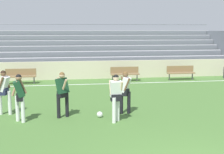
{
  "coord_description": "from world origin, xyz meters",
  "views": [
    {
      "loc": [
        -2.8,
        -5.58,
        3.19
      ],
      "look_at": [
        -0.87,
        7.3,
        1.13
      ],
      "focal_mm": 47.67,
      "sensor_mm": 36.0,
      "label": 1
    }
  ],
  "objects_px": {
    "player_white_wide_left": "(4,88)",
    "player_dark_trailing_run": "(19,94)",
    "bench_near_wall_gap": "(125,73)",
    "player_white_challenging": "(116,94)",
    "soccer_ball": "(100,114)",
    "bench_centre_sideline": "(21,75)",
    "player_white_deep_cover": "(125,89)",
    "bleacher_stand": "(62,50)",
    "player_dark_dropping_back": "(62,91)",
    "bench_far_right": "(181,71)"
  },
  "relations": [
    {
      "from": "player_white_wide_left",
      "to": "player_dark_trailing_run",
      "type": "xyz_separation_m",
      "value": [
        0.71,
        -1.02,
        -0.01
      ]
    },
    {
      "from": "bench_near_wall_gap",
      "to": "player_white_wide_left",
      "type": "height_order",
      "value": "player_white_wide_left"
    },
    {
      "from": "player_white_challenging",
      "to": "soccer_ball",
      "type": "xyz_separation_m",
      "value": [
        -0.5,
        0.62,
        -0.9
      ]
    },
    {
      "from": "soccer_ball",
      "to": "bench_centre_sideline",
      "type": "bearing_deg",
      "value": 117.32
    },
    {
      "from": "bench_centre_sideline",
      "to": "player_white_deep_cover",
      "type": "xyz_separation_m",
      "value": [
        4.96,
        -7.24,
        0.43
      ]
    },
    {
      "from": "bleacher_stand",
      "to": "player_white_wide_left",
      "type": "distance_m",
      "value": 11.74
    },
    {
      "from": "player_white_challenging",
      "to": "player_dark_trailing_run",
      "type": "relative_size",
      "value": 1.0
    },
    {
      "from": "bleacher_stand",
      "to": "bench_centre_sideline",
      "type": "relative_size",
      "value": 14.33
    },
    {
      "from": "player_white_wide_left",
      "to": "player_dark_trailing_run",
      "type": "bearing_deg",
      "value": -55.22
    },
    {
      "from": "bleacher_stand",
      "to": "bench_near_wall_gap",
      "type": "bearing_deg",
      "value": -50.97
    },
    {
      "from": "player_white_deep_cover",
      "to": "player_dark_dropping_back",
      "type": "xyz_separation_m",
      "value": [
        -2.37,
        -0.16,
        0.03
      ]
    },
    {
      "from": "player_white_challenging",
      "to": "player_white_deep_cover",
      "type": "bearing_deg",
      "value": 62.25
    },
    {
      "from": "bleacher_stand",
      "to": "bench_centre_sideline",
      "type": "height_order",
      "value": "bleacher_stand"
    },
    {
      "from": "bench_near_wall_gap",
      "to": "soccer_ball",
      "type": "bearing_deg",
      "value": -107.55
    },
    {
      "from": "bleacher_stand",
      "to": "soccer_ball",
      "type": "distance_m",
      "value": 12.65
    },
    {
      "from": "bench_centre_sideline",
      "to": "player_white_deep_cover",
      "type": "relative_size",
      "value": 1.09
    },
    {
      "from": "bench_near_wall_gap",
      "to": "player_dark_trailing_run",
      "type": "height_order",
      "value": "player_dark_trailing_run"
    },
    {
      "from": "soccer_ball",
      "to": "player_white_wide_left",
      "type": "bearing_deg",
      "value": 165.51
    },
    {
      "from": "bleacher_stand",
      "to": "bench_far_right",
      "type": "xyz_separation_m",
      "value": [
        7.61,
        -4.85,
        -1.1
      ]
    },
    {
      "from": "bench_centre_sideline",
      "to": "player_dark_trailing_run",
      "type": "relative_size",
      "value": 1.06
    },
    {
      "from": "player_white_deep_cover",
      "to": "player_white_challenging",
      "type": "relative_size",
      "value": 0.98
    },
    {
      "from": "player_white_deep_cover",
      "to": "bench_near_wall_gap",
      "type": "bearing_deg",
      "value": 79.19
    },
    {
      "from": "player_white_challenging",
      "to": "player_dark_dropping_back",
      "type": "relative_size",
      "value": 1.0
    },
    {
      "from": "bench_centre_sideline",
      "to": "bench_near_wall_gap",
      "type": "relative_size",
      "value": 1.0
    },
    {
      "from": "bench_far_right",
      "to": "player_white_wide_left",
      "type": "height_order",
      "value": "player_white_wide_left"
    },
    {
      "from": "bleacher_stand",
      "to": "player_dark_trailing_run",
      "type": "distance_m",
      "value": 12.66
    },
    {
      "from": "bench_centre_sideline",
      "to": "bench_far_right",
      "type": "distance_m",
      "value": 10.02
    },
    {
      "from": "player_white_deep_cover",
      "to": "player_dark_trailing_run",
      "type": "xyz_separation_m",
      "value": [
        -3.84,
        -0.48,
        0.03
      ]
    },
    {
      "from": "player_dark_dropping_back",
      "to": "player_dark_trailing_run",
      "type": "distance_m",
      "value": 1.5
    },
    {
      "from": "bench_far_right",
      "to": "soccer_ball",
      "type": "xyz_separation_m",
      "value": [
        -6.09,
        -7.61,
        -0.44
      ]
    },
    {
      "from": "bench_near_wall_gap",
      "to": "player_dark_trailing_run",
      "type": "xyz_separation_m",
      "value": [
        -5.22,
        -7.72,
        0.46
      ]
    },
    {
      "from": "player_white_deep_cover",
      "to": "soccer_ball",
      "type": "relative_size",
      "value": 7.48
    },
    {
      "from": "player_white_deep_cover",
      "to": "bench_far_right",
      "type": "bearing_deg",
      "value": 55.04
    },
    {
      "from": "player_white_deep_cover",
      "to": "player_white_challenging",
      "type": "xyz_separation_m",
      "value": [
        -0.52,
        -0.99,
        0.03
      ]
    },
    {
      "from": "player_dark_dropping_back",
      "to": "player_dark_trailing_run",
      "type": "height_order",
      "value": "same"
    },
    {
      "from": "bleacher_stand",
      "to": "player_white_wide_left",
      "type": "relative_size",
      "value": 15.13
    },
    {
      "from": "player_white_deep_cover",
      "to": "soccer_ball",
      "type": "xyz_separation_m",
      "value": [
        -1.02,
        -0.37,
        -0.87
      ]
    },
    {
      "from": "player_white_wide_left",
      "to": "soccer_ball",
      "type": "distance_m",
      "value": 3.75
    },
    {
      "from": "player_white_deep_cover",
      "to": "bench_centre_sideline",
      "type": "bearing_deg",
      "value": 124.39
    },
    {
      "from": "player_dark_trailing_run",
      "to": "soccer_ball",
      "type": "bearing_deg",
      "value": 2.29
    },
    {
      "from": "player_dark_trailing_run",
      "to": "soccer_ball",
      "type": "xyz_separation_m",
      "value": [
        2.81,
        0.11,
        -0.9
      ]
    },
    {
      "from": "player_white_deep_cover",
      "to": "player_white_wide_left",
      "type": "distance_m",
      "value": 4.58
    },
    {
      "from": "player_dark_trailing_run",
      "to": "soccer_ball",
      "type": "relative_size",
      "value": 7.69
    },
    {
      "from": "bench_near_wall_gap",
      "to": "player_white_challenging",
      "type": "relative_size",
      "value": 1.07
    },
    {
      "from": "bench_centre_sideline",
      "to": "player_white_challenging",
      "type": "xyz_separation_m",
      "value": [
        4.43,
        -8.23,
        0.46
      ]
    },
    {
      "from": "player_dark_dropping_back",
      "to": "player_white_wide_left",
      "type": "bearing_deg",
      "value": 162.11
    },
    {
      "from": "player_white_wide_left",
      "to": "soccer_ball",
      "type": "xyz_separation_m",
      "value": [
        3.52,
        -0.91,
        -0.91
      ]
    },
    {
      "from": "player_white_deep_cover",
      "to": "player_dark_dropping_back",
      "type": "bearing_deg",
      "value": -176.05
    },
    {
      "from": "player_white_challenging",
      "to": "bench_far_right",
      "type": "bearing_deg",
      "value": 55.85
    },
    {
      "from": "bleacher_stand",
      "to": "bench_far_right",
      "type": "distance_m",
      "value": 9.09
    }
  ]
}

